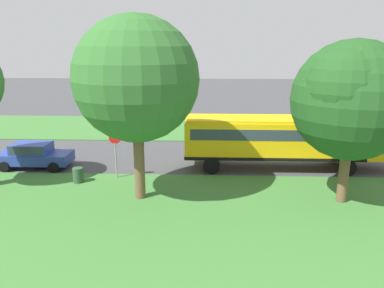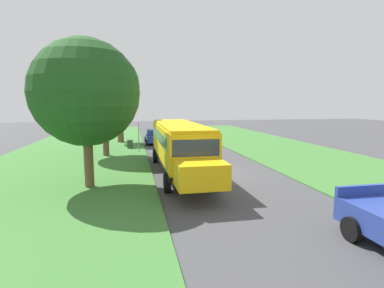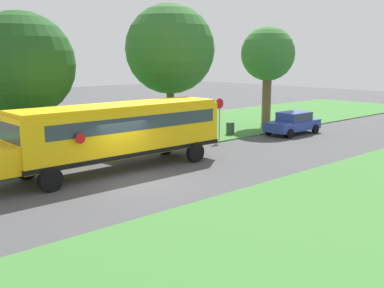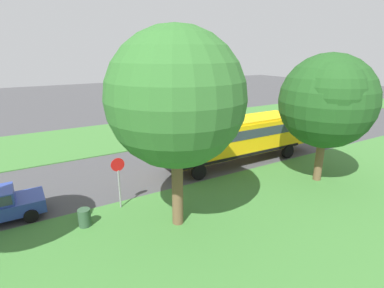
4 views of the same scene
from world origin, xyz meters
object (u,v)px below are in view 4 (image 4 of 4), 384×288
school_bus (237,136)px  stop_sign (119,177)px  pickup_truck (299,117)px  oak_tree_beside_bus (328,100)px  trash_bin (85,218)px  oak_tree_roadside_mid (180,100)px

school_bus → stop_sign: size_ratio=4.53×
pickup_truck → oak_tree_beside_bus: 15.10m
pickup_truck → trash_bin: bearing=108.9°
oak_tree_beside_bus → stop_sign: bearing=75.4°
pickup_truck → oak_tree_roadside_mid: (-10.17, 19.80, 4.71)m
trash_bin → oak_tree_beside_bus: bearing=-99.1°
pickup_truck → oak_tree_roadside_mid: 22.75m
oak_tree_beside_bus → stop_sign: oak_tree_beside_bus is taller
oak_tree_beside_bus → trash_bin: bearing=80.9°
school_bus → oak_tree_roadside_mid: bearing=125.2°
pickup_truck → trash_bin: 25.06m
stop_sign → pickup_truck: bearing=-71.5°
stop_sign → trash_bin: bearing=113.3°
oak_tree_roadside_mid → stop_sign: 5.34m
school_bus → stop_sign: (-2.33, 9.33, -0.19)m
pickup_truck → stop_sign: stop_sign is taller
oak_tree_roadside_mid → stop_sign: bearing=34.4°
trash_bin → stop_sign: bearing=-66.7°
stop_sign → trash_bin: size_ratio=3.04×
stop_sign → trash_bin: (-0.83, 1.93, -1.29)m
oak_tree_roadside_mid → trash_bin: size_ratio=9.75×
oak_tree_beside_bus → oak_tree_roadside_mid: oak_tree_roadside_mid is taller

